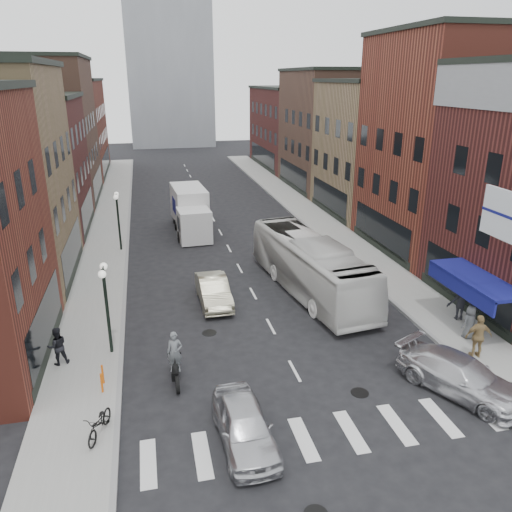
{
  "coord_description": "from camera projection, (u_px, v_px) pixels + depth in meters",
  "views": [
    {
      "loc": [
        -5.44,
        -15.94,
        11.41
      ],
      "look_at": [
        -0.2,
        7.4,
        2.81
      ],
      "focal_mm": 35.0,
      "sensor_mm": 36.0,
      "label": 1
    }
  ],
  "objects": [
    {
      "name": "sidewalk_right",
      "position": [
        319.0,
        221.0,
        41.54
      ],
      "size": [
        3.0,
        74.0,
        0.15
      ],
      "primitive_type": "cube",
      "color": "gray",
      "rests_on": "ground"
    },
    {
      "name": "bldg_right_mid_b",
      "position": [
        386.0,
        148.0,
        42.83
      ],
      "size": [
        10.3,
        10.2,
        11.3
      ],
      "color": "olive",
      "rests_on": "ground"
    },
    {
      "name": "sedan_left_near",
      "position": [
        244.0,
        425.0,
        16.26
      ],
      "size": [
        1.85,
        4.21,
        1.41
      ],
      "primitive_type": "imported",
      "rotation": [
        0.0,
        0.0,
        0.05
      ],
      "color": "silver",
      "rests_on": "ground"
    },
    {
      "name": "sedan_left_far",
      "position": [
        214.0,
        291.0,
        26.48
      ],
      "size": [
        1.57,
        4.34,
        1.42
      ],
      "primitive_type": "imported",
      "rotation": [
        0.0,
        0.0,
        0.02
      ],
      "color": "beige",
      "rests_on": "ground"
    },
    {
      "name": "sidewalk_left",
      "position": [
        108.0,
        235.0,
        38.04
      ],
      "size": [
        3.0,
        74.0,
        0.15
      ],
      "primitive_type": "cube",
      "color": "gray",
      "rests_on": "ground"
    },
    {
      "name": "transit_bus",
      "position": [
        310.0,
        265.0,
        27.61
      ],
      "size": [
        4.09,
        11.56,
        3.15
      ],
      "primitive_type": "imported",
      "rotation": [
        0.0,
        0.0,
        0.13
      ],
      "color": "silver",
      "rests_on": "ground"
    },
    {
      "name": "ped_left_solo",
      "position": [
        57.0,
        346.0,
        20.52
      ],
      "size": [
        0.9,
        0.67,
        1.65
      ],
      "primitive_type": "imported",
      "rotation": [
        0.0,
        0.0,
        3.43
      ],
      "color": "black",
      "rests_on": "sidewalk_left"
    },
    {
      "name": "box_truck",
      "position": [
        191.0,
        212.0,
        38.39
      ],
      "size": [
        2.64,
        7.8,
        3.34
      ],
      "rotation": [
        0.0,
        0.0,
        0.06
      ],
      "color": "silver",
      "rests_on": "ground"
    },
    {
      "name": "bldg_left_mid_b",
      "position": [
        12.0,
        167.0,
        36.82
      ],
      "size": [
        10.3,
        10.2,
        10.3
      ],
      "color": "#4D1D1B",
      "rests_on": "ground"
    },
    {
      "name": "curb_car",
      "position": [
        461.0,
        376.0,
        18.93
      ],
      "size": [
        4.03,
        5.32,
        1.44
      ],
      "primitive_type": "imported",
      "rotation": [
        0.0,
        0.0,
        0.47
      ],
      "color": "silver",
      "rests_on": "ground"
    },
    {
      "name": "awning_blue",
      "position": [
        473.0,
        280.0,
        22.86
      ],
      "size": [
        1.8,
        5.0,
        0.78
      ],
      "color": "navy",
      "rests_on": "ground"
    },
    {
      "name": "ped_right_a",
      "position": [
        460.0,
        301.0,
        24.32
      ],
      "size": [
        1.34,
        0.93,
        1.89
      ],
      "primitive_type": "imported",
      "rotation": [
        0.0,
        0.0,
        2.84
      ],
      "color": "black",
      "rests_on": "sidewalk_right"
    },
    {
      "name": "curb_right",
      "position": [
        302.0,
        223.0,
        41.26
      ],
      "size": [
        0.2,
        74.0,
        0.16
      ],
      "primitive_type": "cube",
      "color": "gray",
      "rests_on": "ground"
    },
    {
      "name": "motorcycle_rider",
      "position": [
        175.0,
        359.0,
        19.44
      ],
      "size": [
        0.65,
        2.18,
        2.22
      ],
      "rotation": [
        0.0,
        0.0,
        -0.13
      ],
      "color": "black",
      "rests_on": "ground"
    },
    {
      "name": "ped_right_b",
      "position": [
        479.0,
        336.0,
        21.0
      ],
      "size": [
        1.21,
        0.75,
        1.93
      ],
      "primitive_type": "imported",
      "rotation": [
        0.0,
        0.0,
        2.97
      ],
      "color": "olive",
      "rests_on": "sidewalk_right"
    },
    {
      "name": "bldg_left_far_a",
      "position": [
        36.0,
        131.0,
        46.41
      ],
      "size": [
        10.3,
        12.2,
        13.3
      ],
      "color": "brown",
      "rests_on": "ground"
    },
    {
      "name": "bldg_right_far_b",
      "position": [
        299.0,
        127.0,
        65.96
      ],
      "size": [
        10.3,
        16.2,
        10.3
      ],
      "color": "#4D1D1B",
      "rests_on": "ground"
    },
    {
      "name": "ground",
      "position": [
        302.0,
        385.0,
        19.62
      ],
      "size": [
        160.0,
        160.0,
        0.0
      ],
      "primitive_type": "plane",
      "color": "black",
      "rests_on": "ground"
    },
    {
      "name": "bldg_left_far_b",
      "position": [
        59.0,
        128.0,
        59.6
      ],
      "size": [
        10.3,
        16.2,
        11.3
      ],
      "color": "maroon",
      "rests_on": "ground"
    },
    {
      "name": "streetlamp_near",
      "position": [
        105.0,
        293.0,
        20.78
      ],
      "size": [
        0.32,
        1.22,
        4.11
      ],
      "color": "black",
      "rests_on": "ground"
    },
    {
      "name": "crosswalk_stripes",
      "position": [
        329.0,
        435.0,
        16.86
      ],
      "size": [
        12.0,
        2.2,
        0.01
      ],
      "primitive_type": "cube",
      "color": "silver",
      "rests_on": "ground"
    },
    {
      "name": "bike_rack",
      "position": [
        102.0,
        378.0,
        19.06
      ],
      "size": [
        0.08,
        0.68,
        0.8
      ],
      "color": "#D8590C",
      "rests_on": "sidewalk_left"
    },
    {
      "name": "curb_left",
      "position": [
        128.0,
        234.0,
        38.37
      ],
      "size": [
        0.2,
        74.0,
        0.16
      ],
      "primitive_type": "cube",
      "color": "gray",
      "rests_on": "ground"
    },
    {
      "name": "ped_right_c",
      "position": [
        470.0,
        322.0,
        22.63
      ],
      "size": [
        0.87,
        0.68,
        1.57
      ],
      "primitive_type": "imported",
      "rotation": [
        0.0,
        0.0,
        3.4
      ],
      "color": "#505356",
      "rests_on": "sidewalk_right"
    },
    {
      "name": "billboard_sign",
      "position": [
        510.0,
        218.0,
        19.77
      ],
      "size": [
        1.52,
        3.0,
        3.7
      ],
      "color": "black",
      "rests_on": "ground"
    },
    {
      "name": "bldg_right_far_a",
      "position": [
        339.0,
        130.0,
        52.76
      ],
      "size": [
        10.3,
        12.2,
        12.3
      ],
      "color": "brown",
      "rests_on": "ground"
    },
    {
      "name": "streetlamp_far",
      "position": [
        118.0,
        211.0,
        33.63
      ],
      "size": [
        0.32,
        1.22,
        4.11
      ],
      "color": "black",
      "rests_on": "ground"
    },
    {
      "name": "bldg_right_mid_a",
      "position": [
        457.0,
        145.0,
        33.14
      ],
      "size": [
        10.3,
        10.2,
        14.3
      ],
      "color": "maroon",
      "rests_on": "ground"
    },
    {
      "name": "parked_bicycle",
      "position": [
        100.0,
        423.0,
        16.5
      ],
      "size": [
        1.15,
        1.86,
        0.92
      ],
      "primitive_type": "imported",
      "rotation": [
        0.0,
        0.0,
        -0.33
      ],
      "color": "black",
      "rests_on": "sidewalk_left"
    }
  ]
}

